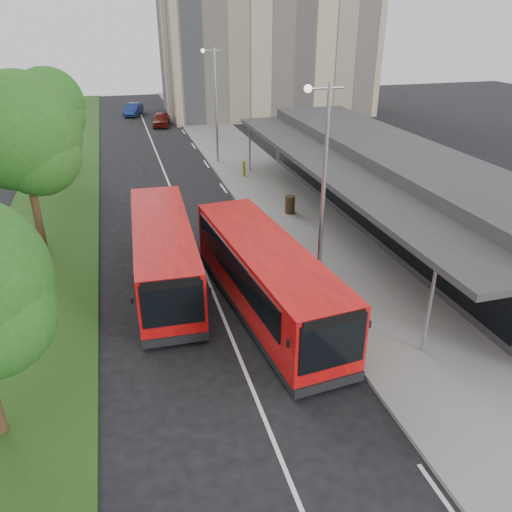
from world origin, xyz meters
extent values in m
plane|color=black|center=(0.00, 0.00, 0.00)|extent=(120.00, 120.00, 0.00)
cube|color=slate|center=(6.00, 20.00, 0.07)|extent=(5.00, 80.00, 0.15)
cube|color=#234917|center=(-7.00, 20.00, 0.05)|extent=(5.00, 80.00, 0.10)
cube|color=silver|center=(0.00, 15.00, 0.01)|extent=(0.12, 70.00, 0.01)
cube|color=silver|center=(3.30, -8.00, 0.01)|extent=(0.12, 2.00, 0.01)
cube|color=silver|center=(3.30, -2.00, 0.01)|extent=(0.12, 2.00, 0.01)
cube|color=silver|center=(3.30, 4.00, 0.01)|extent=(0.12, 2.00, 0.01)
cube|color=silver|center=(3.30, 10.00, 0.01)|extent=(0.12, 2.00, 0.01)
cube|color=silver|center=(3.30, 16.00, 0.01)|extent=(0.12, 2.00, 0.01)
cube|color=silver|center=(3.30, 22.00, 0.01)|extent=(0.12, 2.00, 0.01)
cube|color=silver|center=(3.30, 28.00, 0.01)|extent=(0.12, 2.00, 0.01)
cube|color=silver|center=(3.30, 34.00, 0.01)|extent=(0.12, 2.00, 0.01)
cube|color=silver|center=(3.30, 40.00, 0.01)|extent=(0.12, 2.00, 0.01)
cube|color=silver|center=(3.30, 46.00, 0.01)|extent=(0.12, 2.00, 0.01)
cube|color=tan|center=(14.00, 42.00, 9.00)|extent=(22.00, 12.00, 18.00)
cube|color=#2F2F31|center=(11.00, 8.00, 2.00)|extent=(5.00, 26.00, 4.00)
cube|color=black|center=(8.48, 8.00, 1.60)|extent=(0.06, 24.00, 2.20)
cube|color=#2F2F31|center=(7.20, 8.00, 3.30)|extent=(2.80, 26.00, 0.25)
cylinder|color=#96999E|center=(5.90, -3.00, 1.65)|extent=(0.12, 0.12, 3.30)
cylinder|color=#96999E|center=(5.90, 19.00, 1.65)|extent=(0.12, 0.12, 3.30)
cylinder|color=#302013|center=(-7.00, 9.00, 2.01)|extent=(0.36, 0.36, 4.03)
sphere|color=#1E5215|center=(-7.00, 9.00, 5.68)|extent=(5.13, 5.13, 5.13)
sphere|color=#1E5215|center=(-6.40, 8.60, 4.76)|extent=(3.66, 3.66, 3.66)
sphere|color=#1E5215|center=(-7.50, 9.50, 5.04)|extent=(4.03, 4.03, 4.03)
cylinder|color=#302013|center=(-7.00, 21.00, 1.79)|extent=(0.36, 0.36, 3.58)
sphere|color=#1E5215|center=(-7.00, 21.00, 5.04)|extent=(4.55, 4.55, 4.55)
sphere|color=#1E5215|center=(-6.40, 20.60, 4.23)|extent=(3.25, 3.25, 3.25)
sphere|color=#1E5215|center=(-7.50, 21.50, 4.47)|extent=(3.58, 3.58, 3.58)
cylinder|color=#96999E|center=(4.20, 2.00, 4.15)|extent=(0.16, 0.16, 8.00)
cylinder|color=#96999E|center=(4.00, 2.00, 7.95)|extent=(1.40, 0.10, 0.10)
sphere|color=silver|center=(3.40, 2.00, 7.95)|extent=(0.28, 0.28, 0.28)
cylinder|color=#96999E|center=(4.20, 22.00, 4.15)|extent=(0.16, 0.16, 8.00)
cylinder|color=#96999E|center=(4.00, 22.00, 7.95)|extent=(1.40, 0.10, 0.10)
sphere|color=silver|center=(3.40, 22.00, 7.95)|extent=(0.28, 0.28, 0.28)
cube|color=red|center=(1.65, 0.91, 1.57)|extent=(3.31, 10.01, 2.48)
cube|color=black|center=(1.65, 0.91, 0.36)|extent=(3.33, 10.03, 0.28)
cube|color=black|center=(2.14, -4.00, 1.82)|extent=(2.10, 0.26, 1.64)
cube|color=black|center=(1.16, 5.82, 1.97)|extent=(2.05, 0.25, 1.22)
cube|color=black|center=(0.44, 1.07, 2.01)|extent=(0.89, 8.39, 1.12)
cube|color=black|center=(2.80, 1.31, 2.01)|extent=(0.89, 8.39, 1.12)
cube|color=black|center=(2.14, -4.01, 0.37)|extent=(2.34, 0.31, 0.33)
cube|color=black|center=(2.14, -4.01, 2.62)|extent=(1.96, 0.24, 0.33)
cube|color=black|center=(0.81, -3.92, 2.06)|extent=(0.09, 0.09, 0.23)
cube|color=black|center=(3.42, -3.66, 2.06)|extent=(0.09, 0.09, 0.23)
cylinder|color=black|center=(0.99, -2.35, 0.42)|extent=(0.36, 0.87, 0.84)
cylinder|color=black|center=(2.94, -2.16, 0.42)|extent=(0.36, 0.87, 0.84)
cylinder|color=black|center=(0.35, 3.98, 0.42)|extent=(0.36, 0.87, 0.84)
cylinder|color=black|center=(2.31, 4.18, 0.42)|extent=(0.36, 0.87, 0.84)
cube|color=red|center=(-1.75, 4.24, 1.51)|extent=(2.64, 9.54, 2.39)
cube|color=black|center=(-1.75, 4.24, 0.34)|extent=(2.66, 9.56, 0.27)
cube|color=black|center=(-1.95, -0.51, 1.76)|extent=(2.03, 0.13, 1.58)
cube|color=black|center=(-1.55, 8.98, 1.89)|extent=(1.98, 0.13, 1.17)
cube|color=black|center=(-2.88, 4.55, 1.94)|extent=(0.39, 8.10, 1.08)
cube|color=black|center=(-0.59, 4.46, 1.94)|extent=(0.39, 8.10, 1.08)
cube|color=black|center=(-1.95, -0.52, 0.36)|extent=(2.25, 0.17, 0.32)
cube|color=black|center=(-1.95, -0.52, 2.52)|extent=(1.89, 0.12, 0.32)
cube|color=black|center=(-3.20, -0.26, 1.98)|extent=(0.08, 0.08, 0.23)
cube|color=black|center=(-0.68, -0.36, 1.98)|extent=(0.08, 0.08, 0.23)
cylinder|color=black|center=(-2.82, 1.22, 0.41)|extent=(0.30, 0.82, 0.81)
cylinder|color=black|center=(-0.93, 1.14, 0.41)|extent=(0.30, 0.82, 0.81)
cylinder|color=black|center=(-2.57, 7.34, 0.41)|extent=(0.30, 0.82, 0.81)
cylinder|color=black|center=(-0.68, 7.26, 0.41)|extent=(0.30, 0.82, 0.81)
cylinder|color=#352515|center=(5.86, 10.22, 0.64)|extent=(0.69, 0.69, 0.99)
cylinder|color=yellow|center=(5.15, 17.77, 0.68)|extent=(0.22, 0.22, 1.06)
imported|color=#57110C|center=(1.57, 37.25, 0.66)|extent=(2.20, 4.10, 1.33)
imported|color=navy|center=(-0.77, 44.04, 0.65)|extent=(2.47, 4.19, 1.30)
camera|label=1|loc=(-3.10, -14.54, 10.24)|focal=35.00mm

